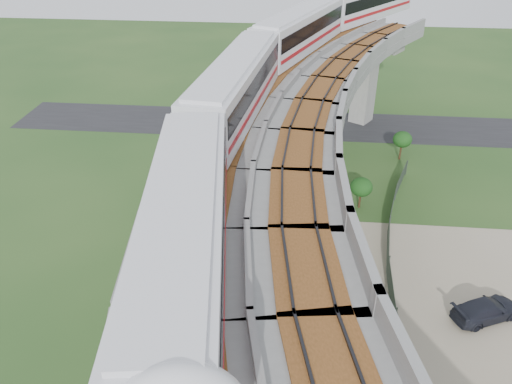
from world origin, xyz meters
TOP-DOWN VIEW (x-y plane):
  - ground at (0.00, 0.00)m, footprint 160.00×160.00m
  - dirt_lot at (14.00, -2.00)m, footprint 18.00×26.00m
  - asphalt_road at (0.00, 30.00)m, footprint 60.00×8.00m
  - viaduct at (3.84, 0.00)m, footprint 19.58×73.98m
  - metro_train at (1.84, 13.27)m, footprint 18.56×59.74m
  - fence at (9.75, 0.00)m, footprint 3.87×38.73m
  - tree_0 at (12.15, 22.43)m, footprint 1.83×1.83m
  - tree_1 at (7.46, 13.20)m, footprint 1.83×1.83m
  - tree_2 at (6.03, 2.34)m, footprint 1.85×1.85m
  - car_dark at (14.15, 1.19)m, footprint 4.82×3.50m

SIDE VIEW (x-z plane):
  - ground at x=0.00m, z-range 0.00..0.00m
  - asphalt_road at x=0.00m, z-range 0.00..0.03m
  - dirt_lot at x=14.00m, z-range 0.00..0.04m
  - car_dark at x=14.15m, z-range 0.04..1.34m
  - fence at x=9.75m, z-range 0.00..1.50m
  - tree_2 at x=6.03m, z-range 0.56..3.27m
  - tree_1 at x=7.46m, z-range 0.59..3.36m
  - tree_0 at x=12.15m, z-range 0.67..3.60m
  - viaduct at x=3.84m, z-range 3.35..14.75m
  - metro_train at x=1.84m, z-range 10.49..14.13m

